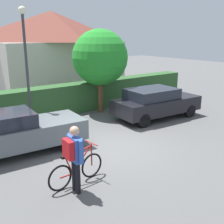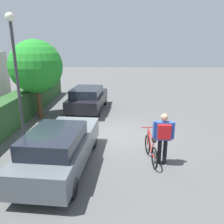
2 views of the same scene
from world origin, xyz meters
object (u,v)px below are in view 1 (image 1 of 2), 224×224
at_px(parked_car_near, 14,132).
at_px(parked_car_far, 155,102).
at_px(tree_kerbside, 100,58).
at_px(street_lamp, 26,55).
at_px(person_rider, 74,153).
at_px(bicycle, 77,170).

bearing_deg(parked_car_near, parked_car_far, -0.02).
height_order(parked_car_far, tree_kerbside, tree_kerbside).
distance_m(parked_car_near, street_lamp, 3.03).
bearing_deg(parked_car_far, tree_kerbside, 120.47).
height_order(street_lamp, tree_kerbside, street_lamp).
bearing_deg(parked_car_far, person_rider, -152.44).
distance_m(bicycle, tree_kerbside, 7.20).
bearing_deg(street_lamp, tree_kerbside, 10.74).
xyz_separation_m(parked_car_near, tree_kerbside, (5.05, 2.35, 1.93)).
xyz_separation_m(bicycle, tree_kerbside, (4.45, 5.20, 2.27)).
bearing_deg(parked_car_near, person_rider, -83.51).
height_order(parked_car_far, bicycle, parked_car_far).
relative_size(parked_car_near, tree_kerbside, 1.11).
relative_size(parked_car_near, bicycle, 2.64).
xyz_separation_m(parked_car_far, tree_kerbside, (-1.39, 2.36, 1.91)).
bearing_deg(tree_kerbside, parked_car_near, -155.03).
xyz_separation_m(person_rider, tree_kerbside, (4.69, 5.53, 1.62)).
distance_m(person_rider, street_lamp, 5.25).
height_order(parked_car_far, street_lamp, street_lamp).
bearing_deg(tree_kerbside, bicycle, -130.55).
distance_m(parked_car_near, person_rider, 3.21).
height_order(parked_car_near, tree_kerbside, tree_kerbside).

